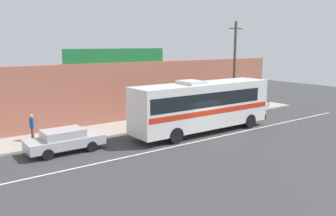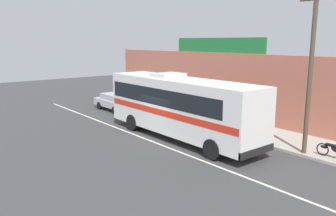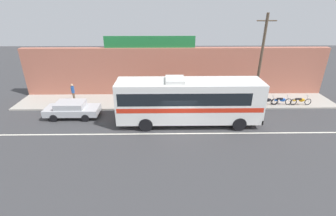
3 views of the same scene
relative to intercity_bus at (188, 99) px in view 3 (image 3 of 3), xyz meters
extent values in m
plane|color=#3A3A3D|center=(-0.72, -0.85, -2.06)|extent=(70.00, 70.00, 0.00)
cube|color=#A8A399|center=(-0.72, 4.35, -1.99)|extent=(30.00, 3.60, 0.14)
cube|color=#B26651|center=(-0.72, 6.50, 0.34)|extent=(30.00, 0.70, 4.80)
cube|color=#1E7538|center=(-3.20, 6.50, 3.29)|extent=(8.74, 0.12, 1.10)
cube|color=silver|center=(-0.72, -1.65, -2.06)|extent=(30.00, 0.14, 0.01)
cube|color=white|center=(0.08, 0.00, -0.07)|extent=(11.03, 2.50, 3.10)
cube|color=black|center=(-0.36, 0.00, 0.48)|extent=(9.70, 2.52, 0.96)
cube|color=red|center=(0.08, 0.00, -0.37)|extent=(10.81, 2.51, 0.36)
cube|color=black|center=(5.56, 0.00, 0.38)|extent=(0.04, 2.25, 1.40)
cube|color=black|center=(5.55, 0.00, -1.44)|extent=(0.12, 2.50, 0.36)
cube|color=silver|center=(-1.02, 0.00, 1.60)|extent=(1.40, 1.75, 0.24)
cylinder|color=black|center=(3.83, 1.16, -1.54)|extent=(1.04, 0.32, 1.04)
cylinder|color=black|center=(3.83, -1.16, -1.54)|extent=(1.04, 0.32, 1.04)
cylinder|color=black|center=(-3.23, 1.16, -1.54)|extent=(1.04, 0.32, 1.04)
cylinder|color=black|center=(-3.23, -1.16, -1.54)|extent=(1.04, 0.32, 1.04)
cube|color=#B7BABF|center=(-9.52, 1.26, -1.45)|extent=(4.41, 1.75, 0.56)
cube|color=#B7BABF|center=(-9.62, 1.26, -0.93)|extent=(2.29, 1.57, 0.48)
cube|color=black|center=(-8.77, 1.26, -0.97)|extent=(0.21, 1.47, 0.34)
cylinder|color=black|center=(-8.25, 2.09, -1.75)|extent=(0.62, 0.20, 0.62)
cylinder|color=black|center=(-8.25, 0.44, -1.75)|extent=(0.62, 0.20, 0.62)
cylinder|color=black|center=(-10.80, 2.09, -1.75)|extent=(0.62, 0.20, 0.62)
cylinder|color=black|center=(-10.80, 0.44, -1.75)|extent=(0.62, 0.20, 0.62)
cylinder|color=brown|center=(6.30, 2.87, 2.08)|extent=(0.22, 0.22, 8.02)
cylinder|color=brown|center=(6.30, 2.87, 5.49)|extent=(1.60, 0.10, 0.10)
torus|color=black|center=(9.66, 3.23, -1.61)|extent=(0.62, 0.06, 0.62)
torus|color=black|center=(8.40, 3.23, -1.61)|extent=(0.62, 0.06, 0.62)
cylinder|color=silver|center=(9.58, 3.23, -1.31)|extent=(0.34, 0.04, 0.65)
cylinder|color=silver|center=(9.48, 3.23, -0.99)|extent=(0.03, 0.56, 0.03)
ellipsoid|color=#1E51B2|center=(9.09, 3.23, -1.43)|extent=(0.56, 0.22, 0.34)
cube|color=black|center=(8.80, 3.23, -1.31)|extent=(0.52, 0.20, 0.10)
ellipsoid|color=#1E51B2|center=(8.46, 3.23, -1.47)|extent=(0.36, 0.14, 0.16)
torus|color=black|center=(11.43, 3.14, -1.61)|extent=(0.62, 0.06, 0.62)
torus|color=black|center=(10.08, 3.14, -1.61)|extent=(0.62, 0.06, 0.62)
cylinder|color=silver|center=(11.35, 3.14, -1.31)|extent=(0.34, 0.04, 0.65)
cylinder|color=silver|center=(11.25, 3.14, -0.99)|extent=(0.03, 0.56, 0.03)
ellipsoid|color=orange|center=(10.82, 3.14, -1.43)|extent=(0.56, 0.22, 0.34)
cube|color=black|center=(10.51, 3.14, -1.31)|extent=(0.52, 0.20, 0.10)
ellipsoid|color=orange|center=(10.14, 3.14, -1.47)|extent=(0.36, 0.14, 0.16)
torus|color=black|center=(8.31, 3.21, -1.61)|extent=(0.62, 0.06, 0.62)
torus|color=black|center=(7.06, 3.21, -1.61)|extent=(0.62, 0.06, 0.62)
cylinder|color=silver|center=(8.23, 3.21, -1.31)|extent=(0.34, 0.04, 0.65)
cylinder|color=silver|center=(8.13, 3.21, -0.99)|extent=(0.03, 0.56, 0.03)
ellipsoid|color=black|center=(7.75, 3.21, -1.43)|extent=(0.56, 0.22, 0.34)
cube|color=black|center=(7.46, 3.21, -1.31)|extent=(0.52, 0.20, 0.10)
ellipsoid|color=black|center=(7.12, 3.21, -1.47)|extent=(0.36, 0.14, 0.16)
cylinder|color=brown|center=(-10.50, 4.57, -1.51)|extent=(0.13, 0.13, 0.83)
cylinder|color=brown|center=(-10.50, 4.39, -1.51)|extent=(0.13, 0.13, 0.83)
cylinder|color=#23519E|center=(-10.50, 4.48, -0.78)|extent=(0.30, 0.30, 0.62)
sphere|color=tan|center=(-10.50, 4.48, -0.33)|extent=(0.23, 0.23, 0.23)
cylinder|color=#23519E|center=(-10.50, 4.68, -0.75)|extent=(0.08, 0.08, 0.57)
cylinder|color=#23519E|center=(-10.50, 4.28, -0.75)|extent=(0.08, 0.08, 0.57)
camera|label=1|loc=(-16.09, -17.81, 4.14)|focal=36.58mm
camera|label=2|loc=(14.71, -12.69, 3.61)|focal=36.32mm
camera|label=3|loc=(-1.80, -17.24, 7.18)|focal=25.95mm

